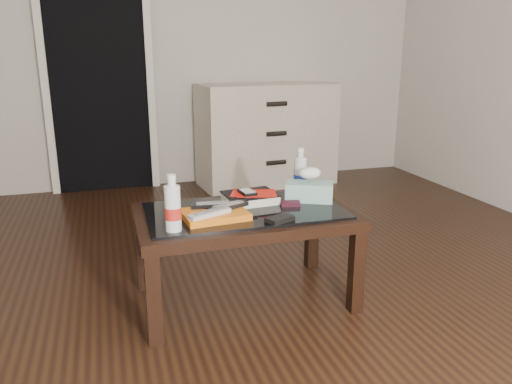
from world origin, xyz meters
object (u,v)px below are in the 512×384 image
(textbook, at_px, (250,198))
(water_bottle_right, at_px, (300,171))
(coffee_table, at_px, (245,223))
(water_bottle_left, at_px, (173,203))
(dresser, at_px, (267,135))
(tissue_box, at_px, (309,192))

(textbook, relative_size, water_bottle_right, 1.05)
(coffee_table, distance_m, water_bottle_left, 0.44)
(water_bottle_left, height_order, water_bottle_right, same)
(dresser, relative_size, tissue_box, 5.42)
(dresser, xyz_separation_m, water_bottle_left, (-1.15, -2.26, 0.13))
(coffee_table, height_order, water_bottle_right, water_bottle_right)
(coffee_table, bearing_deg, water_bottle_left, -152.65)
(tissue_box, bearing_deg, water_bottle_left, -136.19)
(water_bottle_right, bearing_deg, coffee_table, -151.71)
(textbook, height_order, tissue_box, tissue_box)
(dresser, bearing_deg, water_bottle_right, -109.06)
(water_bottle_left, distance_m, tissue_box, 0.74)
(dresser, height_order, water_bottle_right, dresser)
(water_bottle_left, relative_size, tissue_box, 1.03)
(coffee_table, height_order, dresser, dresser)
(dresser, xyz_separation_m, tissue_box, (-0.44, -2.03, 0.06))
(water_bottle_left, bearing_deg, water_bottle_right, 27.82)
(coffee_table, xyz_separation_m, tissue_box, (0.35, 0.05, 0.11))
(dresser, distance_m, textbook, 2.10)
(dresser, height_order, tissue_box, dresser)
(dresser, height_order, textbook, dresser)
(dresser, height_order, water_bottle_left, dresser)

